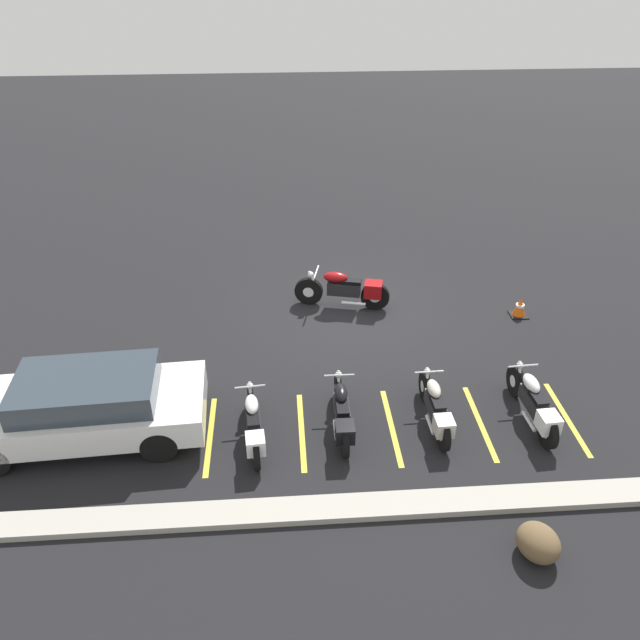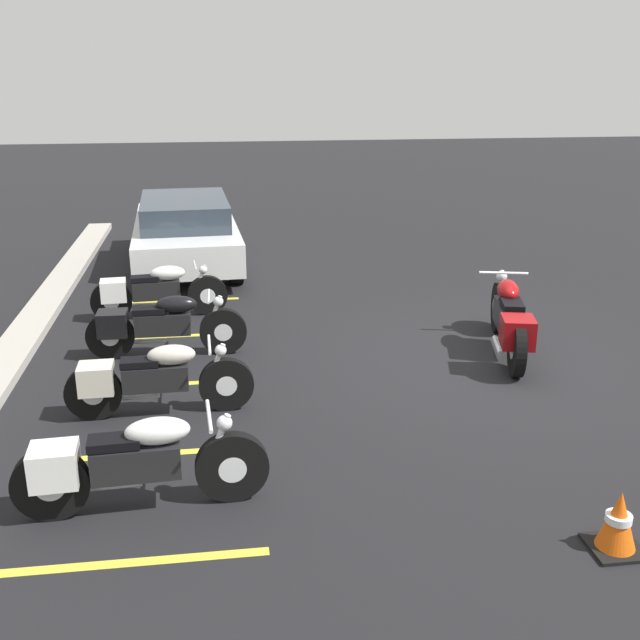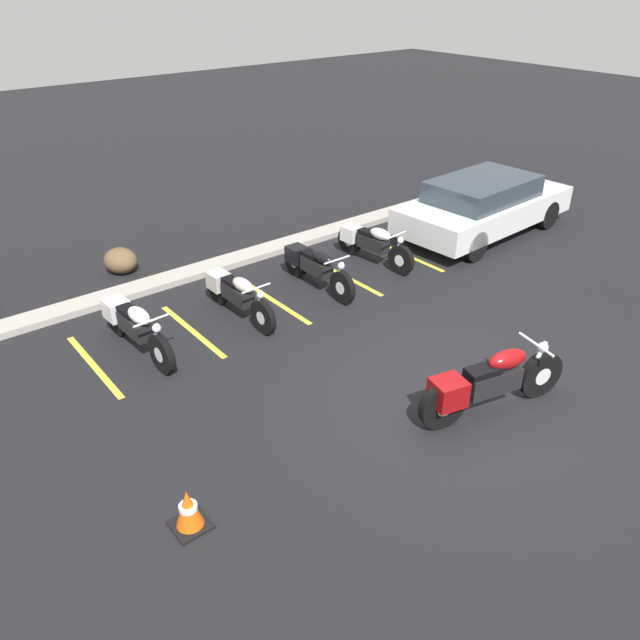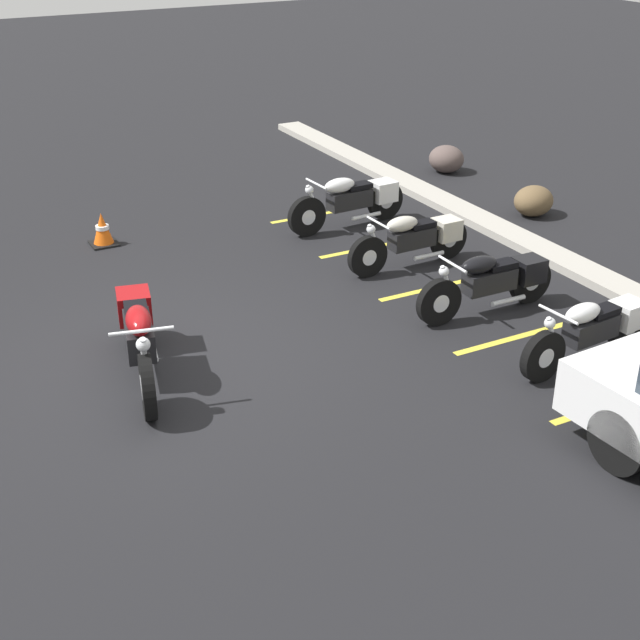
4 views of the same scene
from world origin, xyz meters
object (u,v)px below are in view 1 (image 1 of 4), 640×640
at_px(motorcycle_maroon_featured, 347,289).
at_px(traffic_cone, 520,307).
at_px(car_white, 84,405).
at_px(landscape_rock_0, 538,543).
at_px(parked_bike_0, 534,403).
at_px(parked_bike_3, 253,424).
at_px(parked_bike_1, 436,408).
at_px(parked_bike_2, 342,413).

height_order(motorcycle_maroon_featured, traffic_cone, motorcycle_maroon_featured).
xyz_separation_m(motorcycle_maroon_featured, car_white, (5.14, 4.21, 0.20)).
relative_size(landscape_rock_0, traffic_cone, 1.37).
relative_size(motorcycle_maroon_featured, parked_bike_0, 1.09).
bearing_deg(parked_bike_3, motorcycle_maroon_featured, -30.04).
height_order(car_white, landscape_rock_0, car_white).
distance_m(parked_bike_1, car_white, 6.31).
distance_m(motorcycle_maroon_featured, traffic_cone, 4.13).
relative_size(parked_bike_0, landscape_rock_0, 3.04).
bearing_deg(parked_bike_2, motorcycle_maroon_featured, -6.58).
distance_m(car_white, traffic_cone, 9.85).
bearing_deg(parked_bike_0, traffic_cone, -19.18).
bearing_deg(parked_bike_1, parked_bike_3, 92.23).
distance_m(motorcycle_maroon_featured, parked_bike_1, 4.55).
height_order(landscape_rock_0, traffic_cone, traffic_cone).
bearing_deg(landscape_rock_0, parked_bike_3, -32.65).
bearing_deg(parked_bike_1, parked_bike_2, 89.42).
distance_m(motorcycle_maroon_featured, parked_bike_3, 5.09).
relative_size(parked_bike_2, parked_bike_3, 1.02).
distance_m(parked_bike_3, car_white, 3.03).
bearing_deg(landscape_rock_0, motorcycle_maroon_featured, -74.42).
bearing_deg(parked_bike_0, landscape_rock_0, 158.17).
xyz_separation_m(motorcycle_maroon_featured, traffic_cone, (-4.06, 0.71, -0.25)).
relative_size(parked_bike_3, traffic_cone, 3.95).
relative_size(parked_bike_3, car_white, 0.45).
bearing_deg(car_white, parked_bike_2, 174.25).
relative_size(motorcycle_maroon_featured, parked_bike_2, 1.13).
distance_m(parked_bike_2, landscape_rock_0, 3.87).
relative_size(parked_bike_1, parked_bike_2, 0.98).
height_order(motorcycle_maroon_featured, parked_bike_3, motorcycle_maroon_featured).
relative_size(motorcycle_maroon_featured, traffic_cone, 4.55).
relative_size(motorcycle_maroon_featured, parked_bike_3, 1.15).
xyz_separation_m(parked_bike_0, traffic_cone, (-1.06, -3.73, -0.21)).
bearing_deg(landscape_rock_0, car_white, -23.26).
bearing_deg(motorcycle_maroon_featured, landscape_rock_0, 118.73).
bearing_deg(parked_bike_2, landscape_rock_0, -137.28).
bearing_deg(motorcycle_maroon_featured, parked_bike_3, 78.16).
relative_size(motorcycle_maroon_featured, landscape_rock_0, 3.31).
xyz_separation_m(parked_bike_2, landscape_rock_0, (-2.59, 2.87, -0.18)).
bearing_deg(parked_bike_3, landscape_rock_0, -127.70).
relative_size(parked_bike_0, car_white, 0.48).
relative_size(parked_bike_2, traffic_cone, 4.04).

